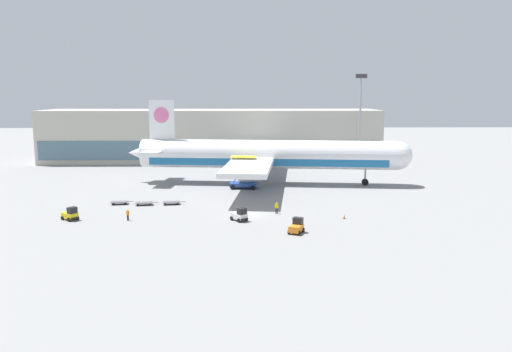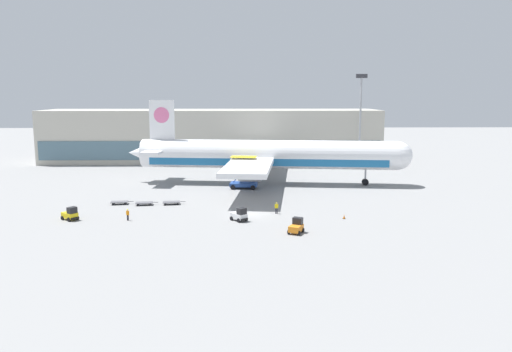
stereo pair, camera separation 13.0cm
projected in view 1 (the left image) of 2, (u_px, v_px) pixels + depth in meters
name	position (u px, v px, depth m)	size (l,w,h in m)	color
ground_plane	(250.00, 214.00, 76.34)	(400.00, 400.00, 0.00)	gray
terminal_building	(212.00, 135.00, 137.06)	(90.00, 18.20, 14.00)	#BCB7A8
light_mast	(360.00, 113.00, 125.39)	(2.80, 0.50, 23.15)	#9EA0A5
airplane_main	(264.00, 155.00, 101.66)	(58.00, 48.59, 17.00)	white
scissor_lift_loader	(244.00, 177.00, 97.03)	(5.50, 3.87, 6.27)	#284C99
baggage_tug_foreground	(70.00, 214.00, 72.74)	(2.80, 2.65, 2.00)	yellow
baggage_tug_mid	(240.00, 215.00, 72.27)	(2.68, 2.78, 2.00)	silver
baggage_tug_far	(297.00, 227.00, 65.99)	(2.44, 2.81, 2.00)	orange
baggage_dolly_lead	(120.00, 202.00, 83.21)	(3.77, 1.86, 0.48)	#56565B
baggage_dolly_second	(144.00, 203.00, 82.61)	(3.77, 1.86, 0.48)	#56565B
baggage_dolly_third	(172.00, 202.00, 83.14)	(3.77, 1.86, 0.48)	#56565B
ground_crew_near	(277.00, 207.00, 76.66)	(0.56, 0.30, 1.80)	black
ground_crew_far	(128.00, 214.00, 72.48)	(0.50, 0.37, 1.70)	black
traffic_cone_near	(344.00, 216.00, 73.60)	(0.40, 0.40, 0.72)	black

